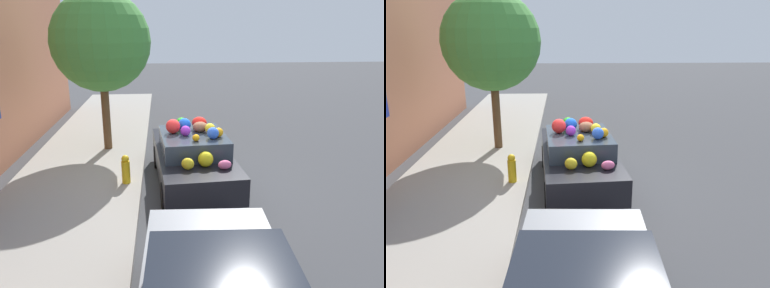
% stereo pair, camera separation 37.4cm
% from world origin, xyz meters
% --- Properties ---
extents(ground_plane, '(60.00, 60.00, 0.00)m').
position_xyz_m(ground_plane, '(0.00, 0.00, 0.00)').
color(ground_plane, '#424244').
extents(sidewalk_curb, '(24.00, 3.20, 0.12)m').
position_xyz_m(sidewalk_curb, '(0.00, 2.70, 0.06)').
color(sidewalk_curb, '#9E998E').
rests_on(sidewalk_curb, ground).
extents(street_tree, '(2.82, 2.82, 4.58)m').
position_xyz_m(street_tree, '(2.60, 2.24, 3.28)').
color(street_tree, brown).
rests_on(street_tree, sidewalk_curb).
extents(fire_hydrant, '(0.20, 0.20, 0.70)m').
position_xyz_m(fire_hydrant, '(-0.10, 1.46, 0.47)').
color(fire_hydrant, gold).
rests_on(fire_hydrant, sidewalk_curb).
extents(art_car, '(4.12, 1.96, 1.66)m').
position_xyz_m(art_car, '(-0.03, -0.13, 0.73)').
color(art_car, black).
rests_on(art_car, ground).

